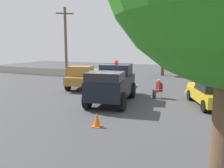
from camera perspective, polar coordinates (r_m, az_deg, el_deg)
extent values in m
plane|color=#424244|center=(15.61, -0.72, -4.12)|extent=(60.00, 60.00, 0.00)
cylinder|color=black|center=(17.11, -1.82, -1.16)|extent=(0.50, 1.08, 1.04)
cylinder|color=black|center=(16.68, 4.80, -1.46)|extent=(0.50, 1.08, 1.04)
cylinder|color=black|center=(13.85, -5.80, -3.68)|extent=(0.50, 1.08, 1.04)
cylinder|color=black|center=(13.32, 2.34, -4.16)|extent=(0.50, 1.08, 1.04)
cube|color=black|center=(15.10, 0.00, -0.51)|extent=(2.94, 5.20, 1.10)
cube|color=black|center=(17.86, 2.23, 0.58)|extent=(1.89, 1.20, 0.84)
cube|color=black|center=(16.09, 1.00, 3.33)|extent=(2.17, 2.01, 0.76)
cube|color=#232328|center=(13.51, -1.60, 1.56)|extent=(2.23, 2.02, 0.60)
cube|color=silver|center=(18.30, 2.52, 0.78)|extent=(1.44, 0.38, 0.64)
cube|color=silver|center=(18.46, 2.57, -0.46)|extent=(2.24, 0.60, 0.24)
sphere|color=white|center=(18.46, 0.15, 1.12)|extent=(0.30, 0.30, 0.26)
sphere|color=white|center=(18.15, 4.93, 0.94)|extent=(0.30, 0.30, 0.26)
sphere|color=red|center=(16.04, 1.01, 5.10)|extent=(0.33, 0.33, 0.28)
cylinder|color=black|center=(16.70, 17.86, -2.49)|extent=(0.50, 0.73, 0.68)
cylinder|color=black|center=(17.21, 23.13, -2.45)|extent=(0.50, 0.73, 0.68)
cylinder|color=black|center=(14.00, 20.98, -4.87)|extent=(0.50, 0.73, 0.68)
cube|color=gold|center=(15.54, 22.23, -2.53)|extent=(3.24, 4.57, 0.64)
cube|color=gold|center=(16.83, 20.66, -0.34)|extent=(2.04, 1.91, 0.20)
cube|color=black|center=(15.17, 22.74, -0.69)|extent=(2.16, 2.35, 0.56)
cube|color=silver|center=(17.61, 19.82, -1.81)|extent=(1.82, 0.86, 0.20)
cylinder|color=black|center=(18.99, -5.39, -0.53)|extent=(0.44, 0.84, 0.80)
cylinder|color=black|center=(19.58, -10.31, -0.34)|extent=(0.44, 0.84, 0.80)
cylinder|color=black|center=(21.92, -2.97, 0.81)|extent=(0.44, 0.84, 0.80)
cylinder|color=black|center=(22.44, -7.32, 0.94)|extent=(0.44, 0.84, 0.80)
cube|color=olive|center=(21.53, -5.66, 2.10)|extent=(2.43, 3.04, 1.00)
cube|color=olive|center=(19.71, -7.35, 2.14)|extent=(2.08, 1.85, 1.40)
cube|color=olive|center=(18.74, -8.44, 0.58)|extent=(1.85, 1.24, 0.64)
cylinder|color=#B7BABF|center=(16.56, 10.39, -2.72)|extent=(0.04, 0.04, 0.44)
cylinder|color=#B7BABF|center=(16.93, 9.61, -2.43)|extent=(0.04, 0.04, 0.44)
cylinder|color=#B7BABF|center=(16.79, 11.67, -2.59)|extent=(0.04, 0.04, 0.44)
cylinder|color=#B7BABF|center=(17.15, 10.88, -2.32)|extent=(0.04, 0.04, 0.44)
cube|color=orange|center=(16.81, 10.66, -1.73)|extent=(0.68, 0.68, 0.04)
cube|color=orange|center=(16.89, 11.38, -0.72)|extent=(0.37, 0.36, 0.56)
cube|color=#B7BABF|center=(16.58, 11.11, -1.31)|extent=(0.33, 0.34, 0.03)
cube|color=#B7BABF|center=(16.98, 10.25, -1.04)|extent=(0.33, 0.34, 0.03)
cylinder|color=#B7BABF|center=(18.78, 22.34, -1.85)|extent=(0.04, 0.04, 0.44)
cylinder|color=#B7BABF|center=(18.94, 21.11, -1.69)|extent=(0.04, 0.04, 0.44)
cylinder|color=#B7BABF|center=(19.19, 22.82, -1.66)|extent=(0.04, 0.04, 0.44)
cylinder|color=#B7BABF|center=(19.34, 21.61, -1.50)|extent=(0.04, 0.04, 0.44)
cube|color=beige|center=(19.02, 22.01, -0.98)|extent=(0.61, 0.61, 0.04)
cube|color=beige|center=(19.20, 22.33, -0.05)|extent=(0.47, 0.20, 0.56)
cube|color=#B7BABF|center=(18.91, 22.72, -0.57)|extent=(0.18, 0.43, 0.03)
cube|color=#B7BABF|center=(19.08, 21.38, -0.41)|extent=(0.18, 0.43, 0.03)
cylinder|color=#383842|center=(16.63, 10.03, -2.63)|extent=(0.18, 0.18, 0.45)
cylinder|color=#383842|center=(16.80, 9.67, -2.51)|extent=(0.18, 0.18, 0.45)
cube|color=#383842|center=(16.66, 10.53, -1.63)|extent=(0.42, 0.42, 0.13)
cube|color=#383842|center=(16.83, 10.17, -1.51)|extent=(0.42, 0.42, 0.13)
cube|color=maroon|center=(16.80, 10.96, -0.52)|extent=(0.44, 0.44, 0.54)
sphere|color=tan|center=(16.73, 10.94, 0.73)|extent=(0.31, 0.31, 0.22)
cylinder|color=#2D334C|center=(18.44, -4.74, -0.68)|extent=(0.18, 0.18, 0.88)
cylinder|color=#2D334C|center=(18.59, -5.24, -0.61)|extent=(0.18, 0.18, 0.88)
cube|color=#1E478C|center=(18.41, -5.02, 1.56)|extent=(0.47, 0.35, 0.56)
cylinder|color=#1E478C|center=(18.23, -4.40, 1.31)|extent=(0.12, 0.12, 0.60)
cylinder|color=#1E478C|center=(18.60, -5.63, 1.44)|extent=(0.12, 0.12, 0.60)
sphere|color=tan|center=(18.36, -5.04, 2.80)|extent=(0.28, 0.28, 0.23)
cylinder|color=brown|center=(23.80, 21.58, 4.21)|extent=(0.61, 0.61, 3.58)
sphere|color=#2F6327|center=(23.78, 22.06, 12.23)|extent=(4.41, 4.41, 4.41)
cylinder|color=brown|center=(29.38, 11.77, 4.30)|extent=(0.40, 0.40, 2.37)
sphere|color=#24772C|center=(29.28, 11.92, 8.60)|extent=(2.91, 2.91, 2.91)
cylinder|color=brown|center=(24.54, -10.79, 9.02)|extent=(0.26, 0.26, 7.17)
cube|color=brown|center=(24.72, -11.01, 15.95)|extent=(1.38, 1.19, 0.12)
cube|color=orange|center=(10.96, -3.55, -9.88)|extent=(0.40, 0.40, 0.04)
cone|color=orange|center=(10.86, -3.57, -8.30)|extent=(0.32, 0.32, 0.60)
cube|color=#A8A393|center=(31.35, -18.66, 2.96)|extent=(10.51, 0.12, 0.90)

